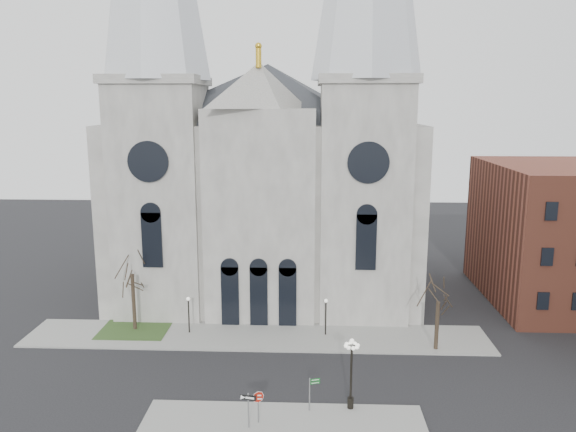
{
  "coord_description": "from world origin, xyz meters",
  "views": [
    {
      "loc": [
        4.63,
        -34.56,
        19.96
      ],
      "look_at": [
        2.86,
        8.0,
        11.38
      ],
      "focal_mm": 35.0,
      "sensor_mm": 36.0,
      "label": 1
    }
  ],
  "objects_px": {
    "globe_lamp": "(351,365)",
    "one_way_sign": "(248,405)",
    "stop_sign": "(258,400)",
    "street_name_sign": "(311,391)"
  },
  "relations": [
    {
      "from": "globe_lamp",
      "to": "one_way_sign",
      "type": "distance_m",
      "value": 7.13
    },
    {
      "from": "stop_sign",
      "to": "one_way_sign",
      "type": "relative_size",
      "value": 0.93
    },
    {
      "from": "globe_lamp",
      "to": "stop_sign",
      "type": "bearing_deg",
      "value": -161.77
    },
    {
      "from": "globe_lamp",
      "to": "one_way_sign",
      "type": "bearing_deg",
      "value": -158.65
    },
    {
      "from": "one_way_sign",
      "to": "street_name_sign",
      "type": "relative_size",
      "value": 1.0
    },
    {
      "from": "globe_lamp",
      "to": "street_name_sign",
      "type": "xyz_separation_m",
      "value": [
        -2.63,
        -0.38,
        -1.72
      ]
    },
    {
      "from": "one_way_sign",
      "to": "street_name_sign",
      "type": "xyz_separation_m",
      "value": [
        3.86,
        2.15,
        -0.19
      ]
    },
    {
      "from": "stop_sign",
      "to": "one_way_sign",
      "type": "distance_m",
      "value": 0.81
    },
    {
      "from": "street_name_sign",
      "to": "stop_sign",
      "type": "bearing_deg",
      "value": -170.54
    },
    {
      "from": "one_way_sign",
      "to": "street_name_sign",
      "type": "bearing_deg",
      "value": 38.35
    }
  ]
}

